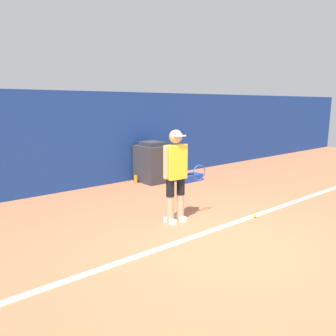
{
  "coord_description": "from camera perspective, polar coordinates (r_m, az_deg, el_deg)",
  "views": [
    {
      "loc": [
        -3.44,
        -2.89,
        1.99
      ],
      "look_at": [
        0.01,
        1.36,
        0.91
      ],
      "focal_mm": 35.0,
      "sensor_mm": 36.0,
      "label": 1
    }
  ],
  "objects": [
    {
      "name": "tennis_player",
      "position": [
        5.43,
        1.42,
        -0.72
      ],
      "size": [
        0.9,
        0.29,
        1.57
      ],
      "rotation": [
        0.0,
        0.0,
        -0.06
      ],
      "color": "tan",
      "rests_on": "ground_plane"
    },
    {
      "name": "tennis_ball",
      "position": [
        6.05,
        14.8,
        -8.04
      ],
      "size": [
        0.07,
        0.07,
        0.07
      ],
      "color": "#D1E533",
      "rests_on": "ground_plane"
    },
    {
      "name": "covered_chair",
      "position": [
        8.42,
        -2.72,
        0.94
      ],
      "size": [
        0.68,
        0.81,
        1.04
      ],
      "color": "#333338",
      "rests_on": "ground_plane"
    },
    {
      "name": "water_bottle",
      "position": [
        8.33,
        -5.61,
        -1.9
      ],
      "size": [
        0.08,
        0.08,
        0.24
      ],
      "color": "orange",
      "rests_on": "ground_plane"
    },
    {
      "name": "equipment_bag",
      "position": [
        8.55,
        3.72,
        -1.7
      ],
      "size": [
        0.7,
        0.35,
        0.17
      ],
      "color": "#1E3D99",
      "rests_on": "ground_plane"
    },
    {
      "name": "back_wall",
      "position": [
        8.01,
        -13.45,
        4.75
      ],
      "size": [
        24.0,
        0.1,
        2.27
      ],
      "color": "navy",
      "rests_on": "ground_plane"
    },
    {
      "name": "court_baseline",
      "position": [
        5.2,
        6.18,
        -11.28
      ],
      "size": [
        21.6,
        0.1,
        0.01
      ],
      "color": "white",
      "rests_on": "ground_plane"
    },
    {
      "name": "ground_plane",
      "position": [
        4.91,
        10.25,
        -12.89
      ],
      "size": [
        24.0,
        24.0,
        0.0
      ],
      "primitive_type": "plane",
      "color": "#B76642"
    }
  ]
}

